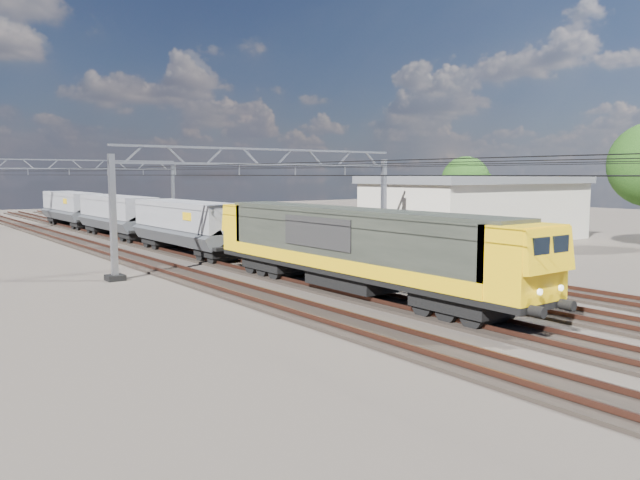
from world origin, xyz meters
TOP-DOWN VIEW (x-y plane):
  - ground at (0.00, 0.00)m, footprint 160.00×160.00m
  - track_outer_west at (-6.00, 0.00)m, footprint 2.60×140.00m
  - track_loco at (-2.00, 0.00)m, footprint 2.60×140.00m
  - track_inner_east at (2.00, 0.00)m, footprint 2.60×140.00m
  - track_outer_east at (6.00, 0.00)m, footprint 2.60×140.00m
  - catenary_gantry_mid at (0.00, 4.00)m, footprint 19.90×0.90m
  - catenary_gantry_far at (0.00, 40.00)m, footprint 19.90×0.90m
  - overhead_wires at (0.00, 8.00)m, footprint 12.03×140.00m
  - locomotive at (-2.00, -6.44)m, footprint 2.76×21.10m
  - hopper_wagon_lead at (-2.00, 11.25)m, footprint 3.38×13.00m
  - hopper_wagon_mid at (-2.00, 25.45)m, footprint 3.38×13.00m
  - hopper_wagon_third at (-2.00, 39.65)m, footprint 3.38×13.00m
  - industrial_shed at (22.00, 6.00)m, footprint 18.60×10.60m
  - tree_far at (30.32, 13.79)m, footprint 5.43×5.03m

SIDE VIEW (x-z plane):
  - ground at x=0.00m, z-range 0.00..0.00m
  - track_outer_west at x=-6.00m, z-range -0.08..0.22m
  - track_loco at x=-2.00m, z-range -0.08..0.22m
  - track_inner_east at x=2.00m, z-range -0.08..0.22m
  - track_outer_east at x=6.00m, z-range -0.08..0.22m
  - hopper_wagon_lead at x=-2.00m, z-range 0.60..3.86m
  - hopper_wagon_mid at x=-2.00m, z-range 0.60..3.86m
  - hopper_wagon_third at x=-2.00m, z-range 0.60..3.86m
  - locomotive at x=-2.00m, z-range 0.52..4.14m
  - industrial_shed at x=22.00m, z-range 0.03..5.43m
  - catenary_gantry_mid at x=0.00m, z-range 0.35..7.46m
  - catenary_gantry_far at x=0.00m, z-range 0.35..7.46m
  - tree_far at x=30.32m, z-range 1.01..8.41m
  - overhead_wires at x=0.00m, z-range 5.48..6.02m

